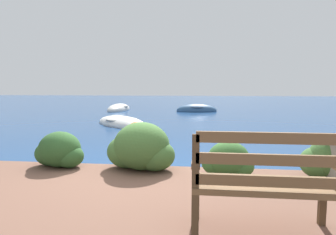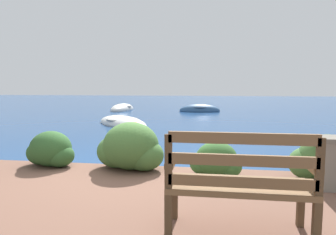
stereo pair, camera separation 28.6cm
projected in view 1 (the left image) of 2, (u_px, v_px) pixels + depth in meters
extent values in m
plane|color=navy|center=(141.00, 178.00, 4.90)|extent=(80.00, 80.00, 0.00)
cube|color=brown|center=(196.00, 198.00, 2.91)|extent=(0.06, 0.06, 0.40)
cube|color=brown|center=(322.00, 204.00, 2.77)|extent=(0.06, 0.06, 0.40)
cube|color=brown|center=(195.00, 217.00, 2.49)|extent=(0.06, 0.06, 0.40)
cube|color=brown|center=(263.00, 185.00, 2.61)|extent=(1.22, 0.48, 0.05)
cube|color=brown|center=(269.00, 181.00, 2.39)|extent=(1.16, 0.04, 0.09)
cube|color=brown|center=(269.00, 160.00, 2.37)|extent=(1.16, 0.04, 0.09)
cube|color=brown|center=(270.00, 138.00, 2.35)|extent=(1.16, 0.04, 0.09)
cube|color=brown|center=(196.00, 161.00, 2.44)|extent=(0.06, 0.04, 0.45)
cube|color=brown|center=(196.00, 160.00, 2.65)|extent=(0.07, 0.43, 0.05)
cube|color=brown|center=(335.00, 164.00, 2.52)|extent=(0.07, 0.43, 0.05)
ellipsoid|color=#2D5628|center=(60.00, 149.00, 4.76)|extent=(0.67, 0.60, 0.57)
ellipsoid|color=#2D5628|center=(51.00, 153.00, 4.84)|extent=(0.50, 0.45, 0.40)
ellipsoid|color=#2D5628|center=(69.00, 156.00, 4.72)|extent=(0.47, 0.42, 0.37)
ellipsoid|color=#426B33|center=(142.00, 146.00, 4.60)|extent=(0.87, 0.78, 0.74)
ellipsoid|color=#426B33|center=(128.00, 151.00, 4.70)|extent=(0.65, 0.58, 0.52)
ellipsoid|color=#426B33|center=(155.00, 155.00, 4.54)|extent=(0.61, 0.55, 0.48)
ellipsoid|color=#38662D|center=(229.00, 159.00, 4.26)|extent=(0.59, 0.53, 0.50)
ellipsoid|color=#38662D|center=(217.00, 163.00, 4.33)|extent=(0.44, 0.40, 0.36)
ellipsoid|color=#38662D|center=(239.00, 166.00, 4.22)|extent=(0.42, 0.37, 0.33)
ellipsoid|color=#426B33|center=(320.00, 162.00, 4.16)|extent=(0.57, 0.51, 0.45)
ellipsoid|color=silver|center=(122.00, 124.00, 11.52)|extent=(3.03, 3.12, 0.61)
torus|color=gray|center=(122.00, 120.00, 11.50)|extent=(1.71, 1.71, 0.07)
cube|color=#846647|center=(116.00, 119.00, 11.88)|extent=(0.78, 0.74, 0.04)
cube|color=#846647|center=(126.00, 121.00, 11.19)|extent=(0.78, 0.74, 0.04)
ellipsoid|color=#2D517A|center=(197.00, 111.00, 17.47)|extent=(2.43, 1.27, 0.77)
torus|color=#2D4157|center=(197.00, 107.00, 17.45)|extent=(1.18, 1.18, 0.07)
cube|color=#846647|center=(191.00, 107.00, 17.46)|extent=(0.20, 0.86, 0.04)
cube|color=#846647|center=(202.00, 108.00, 17.44)|extent=(0.20, 0.86, 0.04)
ellipsoid|color=silver|center=(119.00, 110.00, 18.31)|extent=(1.22, 2.83, 0.72)
torus|color=gray|center=(119.00, 106.00, 18.29)|extent=(1.16, 1.16, 0.07)
cube|color=#846647|center=(117.00, 107.00, 17.89)|extent=(0.88, 0.16, 0.04)
cube|color=#846647|center=(121.00, 106.00, 18.64)|extent=(0.88, 0.16, 0.04)
sphere|color=orange|center=(136.00, 131.00, 9.47)|extent=(0.55, 0.55, 0.55)
torus|color=navy|center=(136.00, 131.00, 9.47)|extent=(0.60, 0.60, 0.07)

